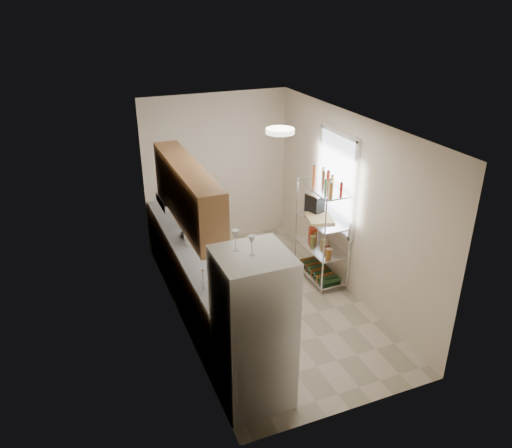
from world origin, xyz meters
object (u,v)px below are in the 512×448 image
Objects in this scene: refrigerator at (253,329)px; espresso_machine at (315,203)px; frying_pan_large at (189,234)px; cutting_board at (319,218)px; rice_cooker at (193,236)px.

refrigerator is 5.73× the size of espresso_machine.
cutting_board is at bearing 11.24° from frying_pan_large.
rice_cooker reaches higher than frying_pan_large.
espresso_machine is at bearing 18.27° from frying_pan_large.
espresso_machine reaches higher than rice_cooker.
cutting_board is (1.87, -0.41, 0.11)m from frying_pan_large.
refrigerator is 7.22× the size of frying_pan_large.
espresso_machine is (0.04, 0.23, 0.14)m from cutting_board.
cutting_board is (1.83, 1.93, 0.15)m from refrigerator.
cutting_board is at bearing -115.19° from espresso_machine.
refrigerator reaches higher than frying_pan_large.
cutting_board is at bearing 46.59° from refrigerator.
frying_pan_large is 0.79× the size of espresso_machine.
refrigerator is at bearing -65.53° from frying_pan_large.
frying_pan_large is at bearing 167.77° from cutting_board.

